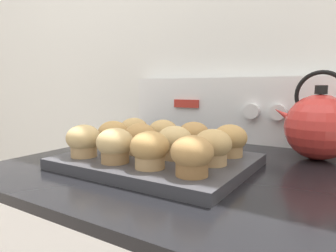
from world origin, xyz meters
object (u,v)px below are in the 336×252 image
object	(u,v)px
muffin_r0_c1	(115,145)
muffin_r2_c1	(163,133)
muffin_r1_c2	(175,142)
muffin_r2_c2	(195,137)
muffin_r2_c0	(134,131)
muffin_r1_c1	(140,138)
tea_kettle	(318,126)
muffin_r0_c0	(84,141)
muffin_r2_c3	(230,140)
muffin_r0_c2	(151,150)
muffin_pan	(157,161)
muffin_r1_c0	(113,135)
muffin_r1_c3	(213,147)
muffin_r0_c3	(192,155)

from	to	relation	value
muffin_r0_c1	muffin_r2_c1	size ratio (longest dim) A/B	1.00
muffin_r1_c2	muffin_r2_c2	xyz separation A→B (m)	(0.00, 0.09, 0.00)
muffin_r2_c0	muffin_r1_c1	bearing A→B (deg)	-45.00
tea_kettle	muffin_r1_c1	bearing A→B (deg)	-142.21
muffin_r0_c0	muffin_r1_c2	distance (m)	0.19
muffin_r0_c0	muffin_r0_c1	bearing A→B (deg)	-2.13
muffin_r0_c1	muffin_r2_c2	world-z (taller)	same
muffin_r2_c1	muffin_r2_c3	distance (m)	0.17
muffin_r1_c1	muffin_r2_c3	world-z (taller)	same
muffin_r1_c1	muffin_r0_c1	bearing A→B (deg)	-86.39
muffin_r0_c2	tea_kettle	xyz separation A→B (m)	(0.24, 0.34, 0.02)
muffin_pan	muffin_r0_c2	bearing A→B (deg)	-62.77
muffin_pan	muffin_r2_c0	world-z (taller)	muffin_r2_c0
muffin_r0_c1	muffin_r1_c1	xyz separation A→B (m)	(-0.01, 0.09, 0.00)
muffin_r1_c0	muffin_r1_c1	bearing A→B (deg)	-2.17
muffin_r1_c2	muffin_r2_c3	bearing A→B (deg)	43.32
muffin_r1_c2	muffin_r2_c1	xyz separation A→B (m)	(-0.09, 0.09, 0.00)
muffin_r0_c0	muffin_r1_c0	xyz separation A→B (m)	(0.00, 0.09, 0.00)
muffin_r0_c1	muffin_r2_c1	world-z (taller)	same
muffin_r1_c0	muffin_r2_c1	xyz separation A→B (m)	(0.08, 0.08, 0.00)
muffin_pan	muffin_r0_c2	distance (m)	0.11
muffin_r2_c1	muffin_r1_c1	bearing A→B (deg)	-91.92
muffin_r0_c2	muffin_r2_c3	bearing A→B (deg)	62.97
muffin_r1_c3	muffin_r2_c3	bearing A→B (deg)	88.39
muffin_r0_c2	muffin_r2_c1	size ratio (longest dim) A/B	1.00
muffin_r0_c0	muffin_r2_c2	distance (m)	0.24
muffin_r0_c1	muffin_r1_c2	bearing A→B (deg)	47.17
muffin_r0_c3	muffin_r2_c0	world-z (taller)	same
muffin_r1_c0	muffin_r2_c2	distance (m)	0.19
muffin_r1_c1	muffin_r2_c3	bearing A→B (deg)	25.59
muffin_r0_c2	muffin_r0_c3	bearing A→B (deg)	-0.90
muffin_r0_c2	muffin_r2_c1	bearing A→B (deg)	116.60
muffin_r0_c0	muffin_r2_c0	world-z (taller)	same
muffin_r0_c2	muffin_r0_c3	size ratio (longest dim) A/B	1.00
muffin_r2_c2	muffin_r0_c2	bearing A→B (deg)	-90.22
tea_kettle	muffin_r2_c1	bearing A→B (deg)	-152.92
muffin_pan	muffin_r0_c0	distance (m)	0.16
muffin_r1_c1	muffin_r2_c0	bearing A→B (deg)	135.00
tea_kettle	muffin_r0_c0	bearing A→B (deg)	-140.71
muffin_r0_c3	muffin_r2_c3	distance (m)	0.17
muffin_r1_c3	muffin_r2_c1	size ratio (longest dim) A/B	1.00
muffin_r0_c0	muffin_r2_c1	xyz separation A→B (m)	(0.09, 0.17, 0.00)
muffin_r0_c3	muffin_r1_c3	size ratio (longest dim) A/B	1.00
muffin_r2_c0	tea_kettle	size ratio (longest dim) A/B	0.35
muffin_r1_c0	muffin_r2_c2	size ratio (longest dim) A/B	1.00
muffin_r1_c0	muffin_r1_c2	xyz separation A→B (m)	(0.17, -0.00, 0.00)
muffin_r0_c0	tea_kettle	distance (m)	0.53
muffin_pan	muffin_r2_c3	xyz separation A→B (m)	(0.13, 0.08, 0.05)
muffin_r1_c3	muffin_r0_c0	bearing A→B (deg)	-162.24
muffin_r1_c3	muffin_r0_c3	bearing A→B (deg)	-89.67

